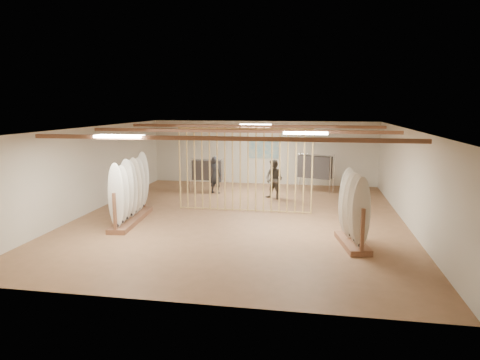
% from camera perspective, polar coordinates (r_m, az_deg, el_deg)
% --- Properties ---
extents(floor, '(12.00, 12.00, 0.00)m').
position_cam_1_polar(floor, '(13.54, 0.00, -5.01)').
color(floor, '#986B49').
rests_on(floor, ground).
extents(ceiling, '(12.00, 12.00, 0.00)m').
position_cam_1_polar(ceiling, '(13.10, 0.00, 6.91)').
color(ceiling, gray).
rests_on(ceiling, ground).
extents(wall_back, '(12.00, 0.00, 12.00)m').
position_cam_1_polar(wall_back, '(19.14, 3.07, 3.66)').
color(wall_back, beige).
rests_on(wall_back, ground).
extents(wall_front, '(12.00, 0.00, 12.00)m').
position_cam_1_polar(wall_front, '(7.54, -7.86, -6.31)').
color(wall_front, beige).
rests_on(wall_front, ground).
extents(wall_left, '(0.00, 12.00, 12.00)m').
position_cam_1_polar(wall_left, '(14.93, -19.28, 1.32)').
color(wall_left, beige).
rests_on(wall_left, ground).
extents(wall_right, '(0.00, 12.00, 12.00)m').
position_cam_1_polar(wall_right, '(13.35, 21.66, 0.21)').
color(wall_right, beige).
rests_on(wall_right, ground).
extents(ceiling_slats, '(9.50, 6.12, 0.10)m').
position_cam_1_polar(ceiling_slats, '(13.10, 0.00, 6.56)').
color(ceiling_slats, brown).
rests_on(ceiling_slats, ground).
extents(light_panels, '(1.20, 0.35, 0.06)m').
position_cam_1_polar(light_panels, '(13.10, 0.00, 6.65)').
color(light_panels, white).
rests_on(light_panels, ground).
extents(bamboo_partition, '(4.45, 0.05, 2.78)m').
position_cam_1_polar(bamboo_partition, '(14.03, 0.56, 1.36)').
color(bamboo_partition, tan).
rests_on(bamboo_partition, ground).
extents(poster, '(1.40, 0.03, 0.90)m').
position_cam_1_polar(poster, '(19.09, 3.07, 4.25)').
color(poster, teal).
rests_on(poster, ground).
extents(rack_left, '(0.80, 2.82, 1.94)m').
position_cam_1_polar(rack_left, '(13.32, -14.38, -2.62)').
color(rack_left, brown).
rests_on(rack_left, floor).
extents(rack_right, '(0.83, 1.72, 1.92)m').
position_cam_1_polar(rack_right, '(11.08, 14.87, -5.28)').
color(rack_right, brown).
rests_on(rack_right, floor).
extents(clothing_rack_a, '(1.30, 0.35, 1.39)m').
position_cam_1_polar(clothing_rack_a, '(17.29, -4.40, 1.32)').
color(clothing_rack_a, silver).
rests_on(clothing_rack_a, floor).
extents(clothing_rack_b, '(1.40, 0.85, 1.57)m').
position_cam_1_polar(clothing_rack_b, '(17.55, 9.93, 1.71)').
color(clothing_rack_b, silver).
rests_on(clothing_rack_b, floor).
extents(shopper_a, '(0.72, 0.58, 1.70)m').
position_cam_1_polar(shopper_a, '(17.09, -3.33, 1.05)').
color(shopper_a, '#282B31').
rests_on(shopper_a, floor).
extents(shopper_b, '(1.02, 0.95, 1.70)m').
position_cam_1_polar(shopper_b, '(16.04, 4.58, 0.43)').
color(shopper_b, '#3F3930').
rests_on(shopper_b, floor).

